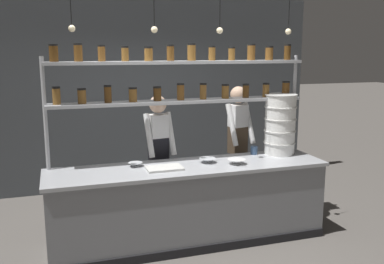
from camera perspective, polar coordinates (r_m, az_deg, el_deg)
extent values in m
plane|color=#5B5651|center=(5.22, -0.38, -14.30)|extent=(40.00, 40.00, 0.00)
cube|color=#4C5156|center=(7.00, -6.11, 5.19)|extent=(5.62, 0.12, 3.07)
cube|color=gray|center=(5.05, -0.39, -9.78)|extent=(3.16, 0.72, 0.88)
cube|color=#ADAFB5|center=(4.91, -0.39, -4.75)|extent=(3.22, 0.76, 0.04)
cube|color=black|center=(4.89, 0.95, -15.51)|extent=(3.16, 0.03, 0.10)
cylinder|color=#ADAFB5|center=(4.97, -18.68, -2.99)|extent=(0.04, 0.04, 2.16)
cylinder|color=#ADAFB5|center=(5.78, 13.22, -0.81)|extent=(0.04, 0.04, 2.16)
cube|color=#ADAFB5|center=(5.07, -1.52, 4.09)|extent=(3.06, 0.28, 0.04)
cylinder|color=brown|center=(4.86, -17.63, 4.53)|extent=(0.09, 0.09, 0.17)
cylinder|color=black|center=(4.85, -17.70, 5.66)|extent=(0.09, 0.09, 0.02)
cylinder|color=brown|center=(4.87, -14.47, 4.56)|extent=(0.09, 0.09, 0.15)
cylinder|color=black|center=(4.86, -14.51, 5.55)|extent=(0.10, 0.10, 0.02)
cylinder|color=#513314|center=(4.89, -11.15, 4.89)|extent=(0.08, 0.08, 0.18)
cylinder|color=black|center=(4.89, -11.20, 6.04)|extent=(0.08, 0.08, 0.02)
cylinder|color=brown|center=(4.94, -7.89, 4.86)|extent=(0.09, 0.09, 0.14)
cylinder|color=black|center=(4.93, -7.91, 5.81)|extent=(0.10, 0.10, 0.02)
cylinder|color=#513314|center=(4.99, -4.64, 5.01)|extent=(0.09, 0.09, 0.15)
cylinder|color=black|center=(4.99, -4.66, 5.97)|extent=(0.09, 0.09, 0.02)
cylinder|color=brown|center=(5.06, -1.54, 5.29)|extent=(0.09, 0.09, 0.18)
cylinder|color=black|center=(5.05, -1.54, 6.40)|extent=(0.09, 0.09, 0.02)
cylinder|color=brown|center=(5.15, 1.49, 5.36)|extent=(0.08, 0.08, 0.17)
cylinder|color=black|center=(5.14, 1.50, 6.42)|extent=(0.08, 0.08, 0.02)
cylinder|color=brown|center=(5.25, 4.46, 5.33)|extent=(0.09, 0.09, 0.15)
cylinder|color=black|center=(5.24, 4.48, 6.28)|extent=(0.09, 0.09, 0.02)
cylinder|color=#513314|center=(5.36, 7.19, 5.38)|extent=(0.08, 0.08, 0.15)
cylinder|color=black|center=(5.35, 7.21, 6.30)|extent=(0.08, 0.08, 0.02)
cylinder|color=brown|center=(5.48, 9.82, 5.45)|extent=(0.08, 0.08, 0.15)
cylinder|color=black|center=(5.48, 9.85, 6.35)|extent=(0.09, 0.09, 0.02)
cylinder|color=#513314|center=(5.62, 12.40, 5.57)|extent=(0.09, 0.09, 0.17)
cylinder|color=black|center=(5.61, 12.44, 6.53)|extent=(0.10, 0.10, 0.02)
cube|color=#ADAFB5|center=(5.04, -1.55, 9.27)|extent=(3.06, 0.28, 0.04)
cylinder|color=#513314|center=(4.84, -17.97, 9.88)|extent=(0.10, 0.10, 0.17)
cylinder|color=black|center=(4.84, -18.03, 10.98)|extent=(0.10, 0.10, 0.02)
cylinder|color=brown|center=(4.84, -14.93, 10.09)|extent=(0.09, 0.09, 0.17)
cylinder|color=black|center=(4.84, -14.99, 11.23)|extent=(0.09, 0.09, 0.02)
cylinder|color=brown|center=(4.86, -11.97, 10.13)|extent=(0.08, 0.08, 0.16)
cylinder|color=black|center=(4.86, -12.01, 11.19)|extent=(0.08, 0.08, 0.02)
cylinder|color=brown|center=(4.90, -8.92, 10.16)|extent=(0.08, 0.08, 0.15)
cylinder|color=black|center=(4.90, -8.94, 11.14)|extent=(0.08, 0.08, 0.02)
cylinder|color=brown|center=(4.95, -5.81, 10.21)|extent=(0.10, 0.10, 0.14)
cylinder|color=black|center=(4.95, -5.83, 11.15)|extent=(0.10, 0.10, 0.02)
cylinder|color=brown|center=(5.01, -2.89, 10.39)|extent=(0.09, 0.09, 0.16)
cylinder|color=black|center=(5.01, -2.90, 11.45)|extent=(0.09, 0.09, 0.02)
cylinder|color=brown|center=(5.08, -0.07, 10.50)|extent=(0.10, 0.10, 0.18)
cylinder|color=black|center=(5.08, -0.07, 11.63)|extent=(0.10, 0.10, 0.02)
cylinder|color=brown|center=(5.16, 2.67, 10.35)|extent=(0.08, 0.08, 0.15)
cylinder|color=black|center=(5.16, 2.68, 11.30)|extent=(0.08, 0.08, 0.02)
cylinder|color=brown|center=(5.26, 5.31, 10.26)|extent=(0.08, 0.08, 0.14)
cylinder|color=black|center=(5.26, 5.32, 11.14)|extent=(0.08, 0.08, 0.02)
cylinder|color=brown|center=(5.36, 7.90, 10.41)|extent=(0.10, 0.10, 0.18)
cylinder|color=black|center=(5.36, 7.93, 11.46)|extent=(0.10, 0.10, 0.02)
cylinder|color=brown|center=(5.47, 10.25, 10.21)|extent=(0.10, 0.10, 0.15)
cylinder|color=black|center=(5.47, 10.28, 11.11)|extent=(0.10, 0.10, 0.02)
cylinder|color=#513314|center=(5.60, 12.60, 10.25)|extent=(0.08, 0.08, 0.17)
cylinder|color=black|center=(5.60, 12.64, 11.25)|extent=(0.08, 0.08, 0.02)
cylinder|color=black|center=(5.49, -5.18, -8.50)|extent=(0.11, 0.11, 0.81)
cylinder|color=black|center=(5.55, -3.63, -8.27)|extent=(0.11, 0.11, 0.81)
cube|color=black|center=(5.36, -4.49, -2.54)|extent=(0.24, 0.20, 0.35)
cube|color=white|center=(5.29, -4.54, 0.81)|extent=(0.25, 0.21, 0.29)
sphere|color=beige|center=(5.25, -4.58, 3.71)|extent=(0.21, 0.21, 0.21)
cylinder|color=white|center=(5.20, -5.74, -0.47)|extent=(0.11, 0.26, 0.53)
cylinder|color=white|center=(5.31, -2.83, -0.19)|extent=(0.11, 0.26, 0.53)
cylinder|color=black|center=(5.92, 5.36, -6.87)|extent=(0.11, 0.11, 0.84)
cylinder|color=black|center=(6.01, 6.59, -6.61)|extent=(0.11, 0.11, 0.84)
cube|color=#473828|center=(5.81, 6.10, -1.05)|extent=(0.25, 0.22, 0.36)
cube|color=white|center=(5.75, 6.16, 2.18)|extent=(0.26, 0.23, 0.30)
sphere|color=tan|center=(5.72, 6.22, 4.96)|extent=(0.22, 0.22, 0.22)
cylinder|color=white|center=(5.63, 5.34, 0.96)|extent=(0.13, 0.27, 0.55)
cylinder|color=white|center=(5.81, 7.64, 1.21)|extent=(0.13, 0.27, 0.55)
cylinder|color=white|center=(5.56, 11.54, -2.14)|extent=(0.38, 0.38, 0.14)
cylinder|color=silver|center=(5.54, 11.57, -1.37)|extent=(0.40, 0.40, 0.01)
cylinder|color=white|center=(5.53, 11.60, -0.60)|extent=(0.38, 0.38, 0.14)
cylinder|color=silver|center=(5.51, 11.63, 0.17)|extent=(0.40, 0.40, 0.01)
cylinder|color=white|center=(5.50, 11.66, 0.95)|extent=(0.38, 0.38, 0.14)
cylinder|color=silver|center=(5.49, 11.69, 1.73)|extent=(0.40, 0.40, 0.01)
cylinder|color=white|center=(5.48, 11.72, 2.51)|extent=(0.38, 0.38, 0.14)
cylinder|color=silver|center=(5.47, 11.75, 3.30)|extent=(0.40, 0.40, 0.01)
cylinder|color=white|center=(5.46, 11.78, 4.09)|extent=(0.38, 0.38, 0.14)
cylinder|color=silver|center=(5.45, 11.81, 4.88)|extent=(0.40, 0.40, 0.01)
cube|color=silver|center=(4.77, -3.70, -4.82)|extent=(0.40, 0.26, 0.02)
cylinder|color=silver|center=(4.92, -7.54, -4.49)|extent=(0.07, 0.07, 0.01)
cone|color=silver|center=(4.91, -7.55, -4.31)|extent=(0.16, 0.16, 0.05)
cylinder|color=silver|center=(5.03, 2.07, -4.04)|extent=(0.09, 0.09, 0.01)
cone|color=silver|center=(5.03, 2.07, -3.81)|extent=(0.20, 0.20, 0.05)
cylinder|color=white|center=(5.00, 5.95, -4.21)|extent=(0.10, 0.10, 0.01)
cone|color=white|center=(4.99, 5.95, -3.95)|extent=(0.21, 0.21, 0.06)
cylinder|color=#334C70|center=(5.47, 8.27, -2.43)|extent=(0.09, 0.09, 0.10)
sphere|color=#F9E5B2|center=(4.52, -15.74, 13.14)|extent=(0.07, 0.07, 0.07)
cylinder|color=black|center=(4.65, -5.11, 17.03)|extent=(0.01, 0.01, 0.58)
sphere|color=#F9E5B2|center=(4.63, -5.05, 13.44)|extent=(0.07, 0.07, 0.07)
cylinder|color=black|center=(4.87, 3.76, 16.78)|extent=(0.01, 0.01, 0.58)
sphere|color=#F9E5B2|center=(4.85, 3.72, 13.34)|extent=(0.07, 0.07, 0.07)
cylinder|color=black|center=(5.24, 12.86, 16.12)|extent=(0.01, 0.01, 0.58)
sphere|color=#F9E5B2|center=(5.22, 12.72, 12.93)|extent=(0.07, 0.07, 0.07)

